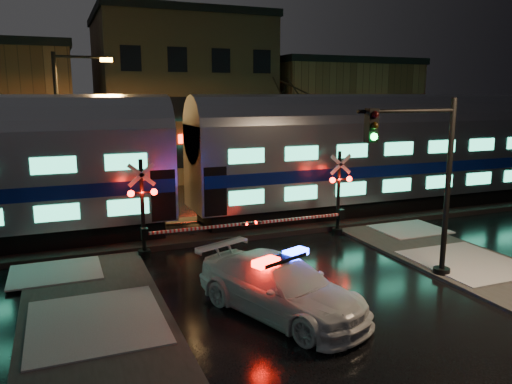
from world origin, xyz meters
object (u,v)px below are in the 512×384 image
(crossing_signal_right, at_px, (332,202))
(crossing_signal_left, at_px, (153,217))
(police_car, at_px, (281,287))
(traffic_light, at_px, (426,187))
(streetlight, at_px, (65,127))

(crossing_signal_right, relative_size, crossing_signal_left, 0.98)
(police_car, distance_m, traffic_light, 5.97)
(traffic_light, relative_size, streetlight, 0.75)
(police_car, relative_size, traffic_light, 0.99)
(traffic_light, bearing_deg, police_car, -170.31)
(traffic_light, bearing_deg, streetlight, 133.46)
(crossing_signal_right, distance_m, crossing_signal_left, 7.81)
(crossing_signal_left, distance_m, traffic_light, 9.90)
(crossing_signal_right, relative_size, traffic_light, 0.87)
(police_car, height_order, streetlight, streetlight)
(streetlight, bearing_deg, crossing_signal_left, -67.50)
(crossing_signal_left, relative_size, traffic_light, 0.88)
(crossing_signal_right, bearing_deg, crossing_signal_left, 179.99)
(crossing_signal_right, xyz_separation_m, streetlight, (-10.59, 6.70, 3.12))
(traffic_light, xyz_separation_m, streetlight, (-10.61, 12.52, 1.43))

